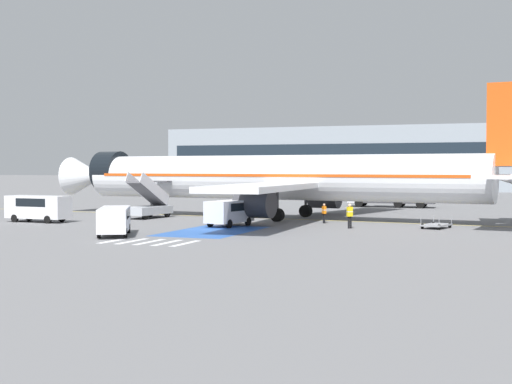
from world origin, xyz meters
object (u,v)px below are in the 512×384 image
(service_van_0, at_px, (229,211))
(ground_crew_2, at_px, (211,211))
(ground_crew_0, at_px, (350,214))
(ground_crew_1, at_px, (324,212))
(boarding_stairs_forward, at_px, (148,207))
(service_van_2, at_px, (114,218))
(airliner, at_px, (281,178))
(terminal_building, at_px, (421,158))
(baggage_cart, at_px, (436,225))
(fuel_tanker, at_px, (393,191))
(service_van_1, at_px, (38,206))

(service_van_0, height_order, ground_crew_2, service_van_0)
(ground_crew_0, relative_size, ground_crew_1, 1.15)
(service_van_0, xyz_separation_m, ground_crew_1, (6.02, 5.36, -0.28))
(boarding_stairs_forward, bearing_deg, service_van_2, -62.48)
(service_van_0, bearing_deg, airliner, 94.16)
(boarding_stairs_forward, bearing_deg, ground_crew_2, -16.55)
(boarding_stairs_forward, distance_m, ground_crew_1, 16.18)
(service_van_0, height_order, ground_crew_0, service_van_0)
(service_van_0, height_order, ground_crew_1, service_van_0)
(ground_crew_0, bearing_deg, terminal_building, -128.02)
(baggage_cart, relative_size, terminal_building, 0.03)
(fuel_tanker, relative_size, ground_crew_2, 5.74)
(airliner, distance_m, service_van_1, 20.56)
(fuel_tanker, distance_m, service_van_2, 41.94)
(ground_crew_1, height_order, ground_crew_2, ground_crew_2)
(baggage_cart, height_order, ground_crew_2, ground_crew_2)
(service_van_0, bearing_deg, service_van_1, -162.85)
(service_van_2, relative_size, terminal_building, 0.06)
(ground_crew_1, bearing_deg, fuel_tanker, 138.24)
(airliner, xyz_separation_m, service_van_0, (-1.15, -8.95, -2.41))
(boarding_stairs_forward, xyz_separation_m, ground_crew_0, (19.20, -4.35, 0.06))
(boarding_stairs_forward, bearing_deg, service_van_1, -124.05)
(service_van_1, bearing_deg, airliner, -55.56)
(service_van_2, xyz_separation_m, terminal_building, (6.67, 101.97, 5.20))
(terminal_building, bearing_deg, service_van_1, -101.28)
(ground_crew_2, bearing_deg, ground_crew_1, -109.95)
(boarding_stairs_forward, bearing_deg, baggage_cart, 1.44)
(ground_crew_2, bearing_deg, boarding_stairs_forward, 29.03)
(fuel_tanker, relative_size, service_van_0, 2.15)
(airliner, distance_m, service_van_0, 9.34)
(baggage_cart, xyz_separation_m, ground_crew_2, (-17.66, -1.04, 0.72))
(airliner, relative_size, baggage_cart, 16.34)
(fuel_tanker, xyz_separation_m, service_van_2, (-11.53, -40.31, -0.74))
(boarding_stairs_forward, height_order, service_van_1, boarding_stairs_forward)
(airliner, relative_size, service_van_1, 8.50)
(boarding_stairs_forward, relative_size, service_van_2, 0.93)
(service_van_1, xyz_separation_m, ground_crew_0, (25.38, 2.93, -0.24))
(terminal_building, bearing_deg, service_van_2, -93.74)
(service_van_2, bearing_deg, ground_crew_2, 55.01)
(airliner, relative_size, boarding_stairs_forward, 8.79)
(ground_crew_1, bearing_deg, baggage_cart, 39.71)
(fuel_tanker, xyz_separation_m, service_van_1, (-23.63, -32.40, -0.57))
(boarding_stairs_forward, xyz_separation_m, fuel_tanker, (17.45, 25.11, 0.86))
(service_van_1, xyz_separation_m, terminal_building, (18.76, 94.06, 5.03))
(service_van_1, bearing_deg, ground_crew_1, -69.38)
(baggage_cart, bearing_deg, fuel_tanker, 121.46)
(boarding_stairs_forward, xyz_separation_m, ground_crew_2, (7.51, -3.16, -0.03))
(boarding_stairs_forward, height_order, fuel_tanker, boarding_stairs_forward)
(service_van_2, bearing_deg, ground_crew_1, 28.00)
(fuel_tanker, xyz_separation_m, ground_crew_0, (1.75, -29.46, -0.80))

